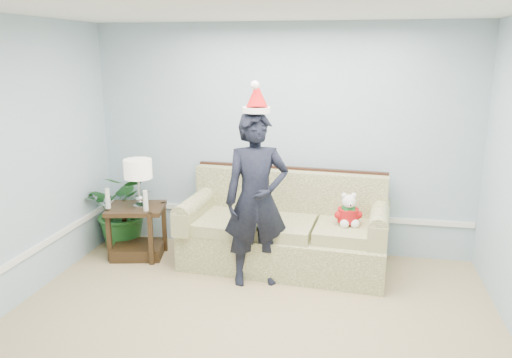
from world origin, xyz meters
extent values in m
cube|color=#A1BECE|center=(0.00, 2.51, 1.35)|extent=(4.50, 0.02, 2.70)
cube|color=white|center=(0.00, 2.48, 0.45)|extent=(4.48, 0.03, 0.06)
cube|color=brown|center=(0.12, 1.97, 0.21)|extent=(2.31, 1.12, 0.43)
cube|color=brown|center=(-0.57, 1.91, 0.49)|extent=(0.72, 0.82, 0.13)
cube|color=brown|center=(0.12, 1.91, 0.49)|extent=(0.72, 0.82, 0.13)
cube|color=brown|center=(0.82, 1.91, 0.49)|extent=(0.72, 0.82, 0.13)
cube|color=brown|center=(0.12, 2.33, 0.73)|extent=(2.26, 0.37, 0.60)
cube|color=black|center=(0.12, 2.41, 1.03)|extent=(2.25, 0.22, 0.05)
cube|color=brown|center=(-0.91, 1.97, 0.56)|extent=(0.26, 0.98, 0.26)
cube|color=brown|center=(1.15, 1.97, 0.56)|extent=(0.26, 0.98, 0.26)
cube|color=#372414|center=(-1.62, 1.90, 0.59)|extent=(0.74, 0.66, 0.05)
cube|color=#372414|center=(-1.62, 1.90, 0.07)|extent=(0.66, 0.58, 0.14)
cube|color=#372414|center=(-1.87, 1.70, 0.31)|extent=(0.06, 0.06, 0.62)
cube|color=#372414|center=(-1.36, 1.70, 0.31)|extent=(0.06, 0.06, 0.62)
cube|color=#372414|center=(-1.87, 2.11, 0.31)|extent=(0.06, 0.06, 0.62)
cube|color=#372414|center=(-1.36, 2.11, 0.31)|extent=(0.06, 0.06, 0.62)
cylinder|color=silver|center=(-1.56, 1.89, 0.63)|extent=(0.15, 0.15, 0.03)
sphere|color=silver|center=(-1.56, 1.89, 0.72)|extent=(0.09, 0.09, 0.09)
cylinder|color=silver|center=(-1.56, 1.89, 0.85)|extent=(0.02, 0.02, 0.32)
cylinder|color=silver|center=(-1.56, 1.89, 1.07)|extent=(0.32, 0.32, 0.22)
cylinder|color=silver|center=(-1.90, 1.78, 0.68)|extent=(0.06, 0.06, 0.13)
cylinder|color=white|center=(-1.90, 1.78, 0.80)|extent=(0.05, 0.05, 0.11)
cylinder|color=silver|center=(-1.44, 1.78, 0.68)|extent=(0.06, 0.06, 0.13)
cylinder|color=white|center=(-1.44, 1.78, 0.80)|extent=(0.05, 0.05, 0.11)
imported|color=#1E5823|center=(-1.90, 2.17, 0.48)|extent=(0.88, 0.77, 0.95)
imported|color=black|center=(-0.10, 1.51, 0.90)|extent=(0.76, 0.62, 1.80)
cylinder|color=white|center=(-0.10, 1.51, 1.82)|extent=(0.32, 0.32, 0.05)
cone|color=red|center=(-0.10, 1.53, 1.95)|extent=(0.28, 0.34, 0.32)
sphere|color=white|center=(-0.10, 1.44, 2.06)|extent=(0.08, 0.08, 0.08)
sphere|color=white|center=(0.82, 1.93, 0.66)|extent=(0.21, 0.21, 0.21)
cylinder|color=red|center=(0.82, 1.93, 0.66)|extent=(0.27, 0.27, 0.15)
cylinder|color=#136026|center=(0.82, 1.93, 0.74)|extent=(0.18, 0.18, 0.03)
sphere|color=white|center=(0.76, 1.83, 0.60)|extent=(0.10, 0.10, 0.10)
sphere|color=white|center=(0.88, 1.83, 0.60)|extent=(0.10, 0.10, 0.10)
sphere|color=white|center=(0.82, 1.92, 0.82)|extent=(0.15, 0.15, 0.15)
sphere|color=black|center=(0.82, 1.83, 0.81)|extent=(0.02, 0.02, 0.02)
sphere|color=white|center=(0.77, 1.93, 0.88)|extent=(0.06, 0.06, 0.06)
sphere|color=white|center=(0.87, 1.93, 0.88)|extent=(0.06, 0.06, 0.06)
camera|label=1|loc=(0.86, -3.26, 2.37)|focal=35.00mm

